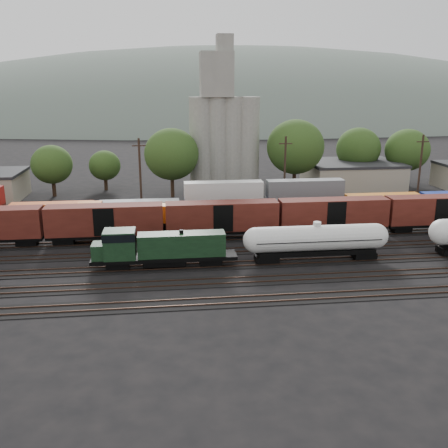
{
  "coord_description": "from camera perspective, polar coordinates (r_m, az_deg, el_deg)",
  "views": [
    {
      "loc": [
        -7.99,
        -59.15,
        20.39
      ],
      "look_at": [
        -0.67,
        2.0,
        3.0
      ],
      "focal_mm": 40.0,
      "sensor_mm": 36.0,
      "label": 1
    }
  ],
  "objects": [
    {
      "name": "grain_silo",
      "position": [
        96.25,
        -0.06,
        10.32
      ],
      "size": [
        13.4,
        5.0,
        29.0
      ],
      "color": "gray",
      "rests_on": "ground"
    },
    {
      "name": "orange_locomotive",
      "position": [
        71.76,
        -11.78,
        0.88
      ],
      "size": [
        16.5,
        2.75,
        4.13
      ],
      "color": "black",
      "rests_on": "ground"
    },
    {
      "name": "utility_poles",
      "position": [
        82.77,
        -1.19,
        5.9
      ],
      "size": [
        122.2,
        0.36,
        12.0
      ],
      "color": "black",
      "rests_on": "ground"
    },
    {
      "name": "green_locomotive",
      "position": [
        57.05,
        -7.75,
        -2.67
      ],
      "size": [
        16.46,
        2.9,
        4.36
      ],
      "color": "black",
      "rests_on": "ground"
    },
    {
      "name": "tank_car_a",
      "position": [
        59.57,
        10.51,
        -1.77
      ],
      "size": [
        17.46,
        3.13,
        4.58
      ],
      "color": "silver",
      "rests_on": "ground"
    },
    {
      "name": "industrial_sheds",
      "position": [
        97.18,
        1.95,
        5.19
      ],
      "size": [
        119.38,
        17.26,
        5.1
      ],
      "color": "#9E937F",
      "rests_on": "ground"
    },
    {
      "name": "tracks",
      "position": [
        63.06,
        0.83,
        -3.05
      ],
      "size": [
        180.0,
        33.2,
        0.2
      ],
      "color": "black",
      "rests_on": "ground"
    },
    {
      "name": "boxcar_string",
      "position": [
        66.44,
        -6.84,
        0.58
      ],
      "size": [
        153.6,
        2.9,
        4.2
      ],
      "color": "black",
      "rests_on": "ground"
    },
    {
      "name": "tree_band",
      "position": [
        97.06,
        0.73,
        8.17
      ],
      "size": [
        166.35,
        20.46,
        13.93
      ],
      "color": "black",
      "rests_on": "ground"
    },
    {
      "name": "ground",
      "position": [
        63.08,
        0.83,
        -3.09
      ],
      "size": [
        600.0,
        600.0,
        0.0
      ],
      "primitive_type": "plane",
      "color": "black"
    },
    {
      "name": "distant_hills",
      "position": [
        323.35,
        -1.11,
        8.49
      ],
      "size": [
        860.0,
        286.0,
        130.0
      ],
      "color": "#59665B",
      "rests_on": "ground"
    },
    {
      "name": "container_wall",
      "position": [
        76.23,
        -5.89,
        2.31
      ],
      "size": [
        161.99,
        2.6,
        5.8
      ],
      "color": "black",
      "rests_on": "ground"
    }
  ]
}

